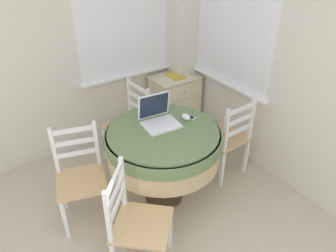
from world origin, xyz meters
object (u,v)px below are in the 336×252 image
dining_chair_camera_near (136,224)px  book_on_cabinet (175,76)px  laptop (159,118)px  computer_mouse (186,117)px  dining_chair_near_back_window (130,125)px  dining_chair_near_right_window (227,139)px  round_dining_table (163,144)px  dining_chair_left_flank (81,178)px  corner_cabinet (175,102)px  cell_phone (190,117)px

dining_chair_camera_near → book_on_cabinet: bearing=47.2°
laptop → computer_mouse: bearing=-18.4°
dining_chair_near_back_window → book_on_cabinet: size_ratio=3.81×
dining_chair_near_right_window → round_dining_table: bearing=177.2°
computer_mouse → dining_chair_camera_near: (-0.83, -0.54, -0.37)m
dining_chair_near_back_window → dining_chair_near_right_window: bearing=-48.5°
book_on_cabinet → dining_chair_left_flank: bearing=-152.6°
corner_cabinet → cell_phone: bearing=-118.0°
round_dining_table → dining_chair_left_flank: dining_chair_left_flank is taller
laptop → computer_mouse: laptop is taller
corner_cabinet → book_on_cabinet: size_ratio=3.04×
corner_cabinet → book_on_cabinet: book_on_cabinet is taller
round_dining_table → dining_chair_left_flank: 0.76m
cell_phone → dining_chair_near_right_window: (0.42, -0.08, -0.35)m
cell_phone → dining_chair_left_flank: bearing=170.6°
dining_chair_near_right_window → dining_chair_camera_near: bearing=-160.7°
round_dining_table → laptop: (0.03, 0.13, 0.20)m
laptop → dining_chair_left_flank: 0.84m
laptop → dining_chair_camera_near: 0.94m
dining_chair_near_back_window → dining_chair_camera_near: size_ratio=1.00×
laptop → dining_chair_near_back_window: laptop is taller
dining_chair_camera_near → dining_chair_left_flank: same height
round_dining_table → laptop: size_ratio=3.10×
computer_mouse → dining_chair_camera_near: size_ratio=0.11×
computer_mouse → book_on_cabinet: size_ratio=0.44×
dining_chair_near_right_window → dining_chair_left_flank: same height
cell_phone → book_on_cabinet: cell_phone is taller
cell_phone → corner_cabinet: bearing=62.0°
cell_phone → dining_chair_near_back_window: bearing=111.3°
laptop → cell_phone: (0.29, -0.08, -0.05)m
dining_chair_left_flank → book_on_cabinet: (1.54, 0.80, 0.29)m
round_dining_table → dining_chair_near_right_window: bearing=-2.8°
computer_mouse → dining_chair_near_right_window: dining_chair_near_right_window is taller
dining_chair_near_back_window → dining_chair_near_right_window: (0.69, -0.78, 0.00)m
dining_chair_near_back_window → laptop: bearing=-91.6°
dining_chair_near_back_window → corner_cabinet: size_ratio=1.25×
round_dining_table → dining_chair_near_right_window: 0.77m
laptop → dining_chair_near_back_window: bearing=88.4°
laptop → cell_phone: size_ratio=2.84×
round_dining_table → book_on_cabinet: size_ratio=4.41×
dining_chair_left_flank → corner_cabinet: 1.76m
corner_cabinet → book_on_cabinet: (-0.01, -0.02, 0.36)m
computer_mouse → corner_cabinet: (0.57, 0.99, -0.44)m
round_dining_table → dining_chair_left_flank: bearing=162.9°
computer_mouse → book_on_cabinet: computer_mouse is taller
dining_chair_near_back_window → corner_cabinet: dining_chair_near_back_window is taller
round_dining_table → dining_chair_near_back_window: bearing=86.0°
round_dining_table → book_on_cabinet: 1.32m
dining_chair_near_right_window → corner_cabinet: 1.08m
cell_phone → dining_chair_near_back_window: (-0.27, 0.70, -0.35)m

